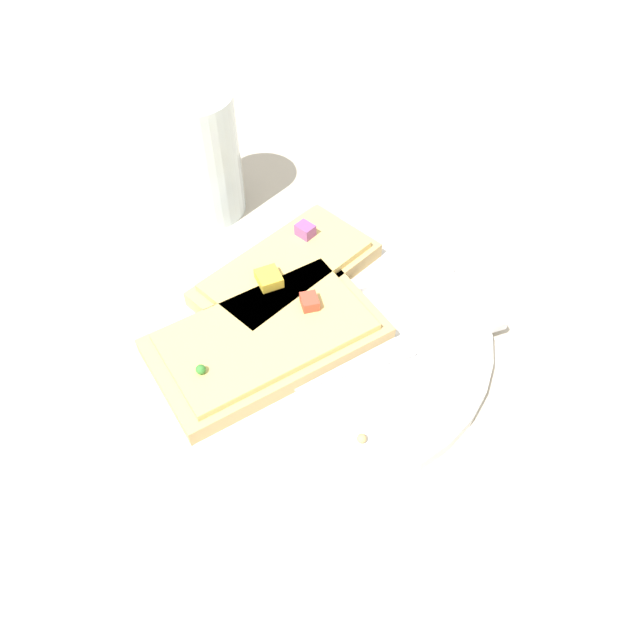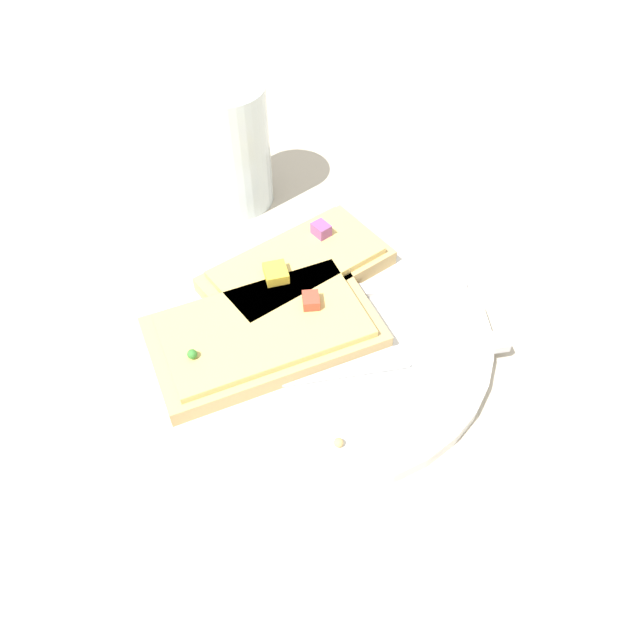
# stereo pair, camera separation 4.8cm
# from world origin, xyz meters

# --- Properties ---
(ground_plane) EXTENTS (4.00, 4.00, 0.00)m
(ground_plane) POSITION_xyz_m (0.00, 0.00, 0.00)
(ground_plane) COLOR #BCB29E
(plate) EXTENTS (0.27, 0.27, 0.01)m
(plate) POSITION_xyz_m (0.00, 0.00, 0.01)
(plate) COLOR white
(plate) RESTS_ON ground
(fork) EXTENTS (0.13, 0.17, 0.01)m
(fork) POSITION_xyz_m (0.02, -0.03, 0.01)
(fork) COLOR silver
(fork) RESTS_ON plate
(knife) EXTENTS (0.13, 0.18, 0.01)m
(knife) POSITION_xyz_m (-0.06, -0.02, 0.01)
(knife) COLOR silver
(knife) RESTS_ON plate
(pizza_slice_main) EXTENTS (0.15, 0.19, 0.03)m
(pizza_slice_main) POSITION_xyz_m (0.02, 0.04, 0.02)
(pizza_slice_main) COLOR tan
(pizza_slice_main) RESTS_ON plate
(pizza_slice_corner) EXTENTS (0.09, 0.16, 0.03)m
(pizza_slice_corner) POSITION_xyz_m (0.05, -0.02, 0.02)
(pizza_slice_corner) COLOR tan
(pizza_slice_corner) RESTS_ON plate
(crumb_scatter) EXTENTS (0.14, 0.16, 0.01)m
(crumb_scatter) POSITION_xyz_m (0.01, -0.01, 0.02)
(crumb_scatter) COLOR tan
(crumb_scatter) RESTS_ON plate
(drinking_glass) EXTENTS (0.07, 0.07, 0.12)m
(drinking_glass) POSITION_xyz_m (0.18, -0.06, 0.06)
(drinking_glass) COLOR silver
(drinking_glass) RESTS_ON ground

